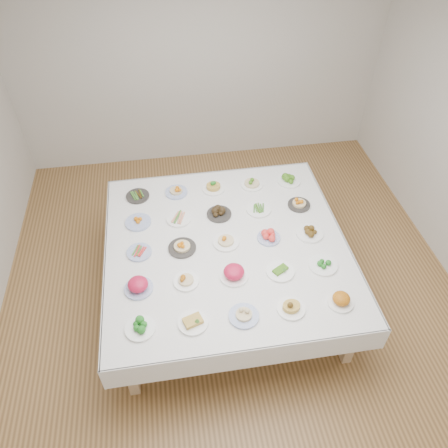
{
  "coord_description": "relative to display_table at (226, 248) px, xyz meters",
  "views": [
    {
      "loc": [
        -0.56,
        -3.1,
        3.91
      ],
      "look_at": [
        -0.07,
        0.0,
        0.88
      ],
      "focal_mm": 35.0,
      "sensor_mm": 36.0,
      "label": 1
    }
  ],
  "objects": [
    {
      "name": "dish_19",
      "position": [
        0.87,
        0.44,
        0.12
      ],
      "size": [
        0.24,
        0.24,
        0.13
      ],
      "color": "#2E2B29",
      "rests_on": "display_table"
    },
    {
      "name": "room_envelope",
      "position": [
        0.07,
        0.15,
        1.14
      ],
      "size": [
        5.02,
        5.02,
        2.81
      ],
      "color": "#9C7341",
      "rests_on": "ground"
    },
    {
      "name": "dish_4",
      "position": [
        0.87,
        -0.86,
        0.13
      ],
      "size": [
        0.23,
        0.23,
        0.14
      ],
      "color": "white",
      "rests_on": "display_table"
    },
    {
      "name": "dish_2",
      "position": [
        0.01,
        -0.87,
        0.12
      ],
      "size": [
        0.26,
        0.26,
        0.13
      ],
      "color": "#4C66B2",
      "rests_on": "display_table"
    },
    {
      "name": "dish_9",
      "position": [
        0.86,
        -0.43,
        0.1
      ],
      "size": [
        0.27,
        0.27,
        0.1
      ],
      "color": "white",
      "rests_on": "display_table"
    },
    {
      "name": "dish_13",
      "position": [
        0.43,
        0.0,
        0.11
      ],
      "size": [
        0.23,
        0.23,
        0.1
      ],
      "color": "#4C66B2",
      "rests_on": "display_table"
    },
    {
      "name": "dish_8",
      "position": [
        0.44,
        -0.44,
        0.1
      ],
      "size": [
        0.26,
        0.26,
        0.1
      ],
      "color": "white",
      "rests_on": "display_table"
    },
    {
      "name": "dish_24",
      "position": [
        0.87,
        0.86,
        0.12
      ],
      "size": [
        0.26,
        0.26,
        0.12
      ],
      "color": "white",
      "rests_on": "display_table"
    },
    {
      "name": "dish_17",
      "position": [
        -0.01,
        0.43,
        0.12
      ],
      "size": [
        0.26,
        0.26,
        0.12
      ],
      "color": "#2E2B29",
      "rests_on": "display_table"
    },
    {
      "name": "dish_16",
      "position": [
        -0.44,
        0.42,
        0.09
      ],
      "size": [
        0.28,
        0.26,
        0.06
      ],
      "color": "white",
      "rests_on": "display_table"
    },
    {
      "name": "dish_5",
      "position": [
        -0.87,
        -0.44,
        0.14
      ],
      "size": [
        0.26,
        0.26,
        0.16
      ],
      "color": "#4C66B2",
      "rests_on": "display_table"
    },
    {
      "name": "dish_15",
      "position": [
        -0.86,
        0.44,
        0.1
      ],
      "size": [
        0.26,
        0.26,
        0.1
      ],
      "color": "#4C66B2",
      "rests_on": "display_table"
    },
    {
      "name": "dish_22",
      "position": [
        -0.01,
        0.86,
        0.13
      ],
      "size": [
        0.25,
        0.25,
        0.14
      ],
      "color": "white",
      "rests_on": "display_table"
    },
    {
      "name": "dish_6",
      "position": [
        -0.44,
        -0.42,
        0.12
      ],
      "size": [
        0.23,
        0.23,
        0.13
      ],
      "color": "white",
      "rests_on": "display_table"
    },
    {
      "name": "dish_14",
      "position": [
        0.86,
        -0.0,
        0.11
      ],
      "size": [
        0.27,
        0.27,
        0.11
      ],
      "color": "white",
      "rests_on": "display_table"
    },
    {
      "name": "dish_21",
      "position": [
        -0.43,
        0.86,
        0.13
      ],
      "size": [
        0.25,
        0.25,
        0.14
      ],
      "color": "#4C66B2",
      "rests_on": "display_table"
    },
    {
      "name": "dish_0",
      "position": [
        -0.87,
        -0.86,
        0.11
      ],
      "size": [
        0.25,
        0.25,
        0.11
      ],
      "color": "white",
      "rests_on": "display_table"
    },
    {
      "name": "dish_7",
      "position": [
        0.0,
        -0.43,
        0.14
      ],
      "size": [
        0.28,
        0.28,
        0.16
      ],
      "color": "white",
      "rests_on": "display_table"
    },
    {
      "name": "dish_18",
      "position": [
        0.42,
        0.44,
        0.08
      ],
      "size": [
        0.26,
        0.26,
        0.05
      ],
      "color": "white",
      "rests_on": "display_table"
    },
    {
      "name": "dish_1",
      "position": [
        -0.43,
        -0.87,
        0.1
      ],
      "size": [
        0.25,
        0.25,
        0.11
      ],
      "color": "white",
      "rests_on": "display_table"
    },
    {
      "name": "display_table",
      "position": [
        0.0,
        0.0,
        0.0
      ],
      "size": [
        2.4,
        2.4,
        0.75
      ],
      "color": "white",
      "rests_on": "ground"
    },
    {
      "name": "dish_10",
      "position": [
        -0.86,
        0.01,
        0.08
      ],
      "size": [
        0.24,
        0.24,
        0.05
      ],
      "color": "#4C66B2",
      "rests_on": "display_table"
    },
    {
      "name": "dish_11",
      "position": [
        -0.44,
        -0.0,
        0.12
      ],
      "size": [
        0.27,
        0.27,
        0.14
      ],
      "color": "#2E2B29",
      "rests_on": "display_table"
    },
    {
      "name": "dish_20",
      "position": [
        -0.86,
        0.86,
        0.08
      ],
      "size": [
        0.25,
        0.25,
        0.05
      ],
      "color": "#2E2B29",
      "rests_on": "display_table"
    },
    {
      "name": "dish_23",
      "position": [
        0.44,
        0.86,
        0.13
      ],
      "size": [
        0.26,
        0.26,
        0.14
      ],
      "color": "white",
      "rests_on": "display_table"
    },
    {
      "name": "dish_12",
      "position": [
        -0.0,
        0.01,
        0.12
      ],
      "size": [
        0.26,
        0.26,
        0.13
      ],
      "color": "white",
      "rests_on": "display_table"
    },
    {
      "name": "dish_3",
      "position": [
        0.43,
        -0.86,
        0.12
      ],
      "size": [
        0.24,
        0.24,
        0.12
      ],
      "color": "white",
      "rests_on": "display_table"
    }
  ]
}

